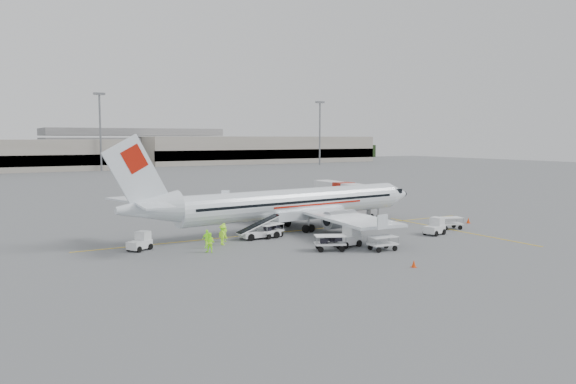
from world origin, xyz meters
The scene contains 25 objects.
ground centered at (0.00, 0.00, 0.00)m, with size 360.00×360.00×0.00m, color #56595B.
stripe_lead centered at (0.00, 0.00, 0.01)m, with size 44.00×0.20×0.01m, color yellow.
stripe_cross centered at (14.00, -8.00, 0.01)m, with size 0.20×20.00×0.01m, color yellow.
terminal_east centered at (70.00, 145.00, 5.00)m, with size 90.00×26.00×10.00m, color gray, non-canonical shape.
parking_garage centered at (25.00, 160.00, 7.00)m, with size 62.00×24.00×14.00m, color slate, non-canonical shape.
treeline centered at (0.00, 175.00, 3.00)m, with size 300.00×3.00×6.00m, color black, non-canonical shape.
mast_center centered at (5.00, 118.00, 11.00)m, with size 3.20×1.20×22.00m, color slate, non-canonical shape.
mast_east centered at (80.00, 118.00, 11.00)m, with size 3.20×1.20×22.00m, color slate, non-canonical shape.
aircraft centered at (0.17, 0.57, 4.76)m, with size 34.56×27.09×9.53m, color white, non-canonical shape.
jet_bridge centered at (11.75, 8.43, 1.95)m, with size 2.79×14.86×3.90m, color white, non-canonical shape.
belt_loader centered at (-5.34, -2.00, 1.34)m, with size 4.96×1.86×2.69m, color white, non-canonical shape.
tug_fore centered at (10.29, -8.77, 0.84)m, with size 2.17×1.24×1.68m, color white, non-canonical shape.
tug_mid centered at (-0.66, -9.39, 0.91)m, with size 2.35×1.34×1.81m, color white, non-canonical shape.
tug_aft centered at (-16.74, -2.00, 0.78)m, with size 2.03×1.16×1.57m, color white, non-canonical shape.
cart_loaded_a centered at (-2.94, -10.11, 0.66)m, with size 2.53×1.50×1.32m, color white, non-canonical shape.
cart_loaded_b centered at (-4.28, -2.00, 0.65)m, with size 2.50×1.48×1.31m, color white, non-canonical shape.
cart_empty_a centered at (0.93, -12.27, 0.61)m, with size 2.35×1.39×1.23m, color white, non-canonical shape.
cart_empty_b centered at (14.18, -7.03, 0.63)m, with size 2.40×1.42×1.25m, color white, non-canonical shape.
cone_nose centered at (19.01, -5.14, 0.33)m, with size 0.40×0.40×0.66m, color #F43D08.
cone_port centered at (-3.00, 14.89, 0.33)m, with size 0.41×0.41×0.67m, color #F43D08.
cone_stbd centered at (-1.06, -18.21, 0.28)m, with size 0.35×0.35×0.57m, color #F43D08.
crew_a centered at (-8.99, -2.01, 0.86)m, with size 0.63×0.41×1.72m, color #9FF923.
crew_b centered at (-11.96, -5.85, 0.84)m, with size 0.82×0.64×1.69m, color #9FF923.
crew_c centered at (-9.68, -3.24, 0.91)m, with size 1.17×0.67×1.81m, color #9FF923.
crew_d centered at (-11.43, -3.93, 0.80)m, with size 0.94×0.39×1.60m, color #9FF923.
Camera 1 is at (-29.16, -48.46, 9.40)m, focal length 35.00 mm.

